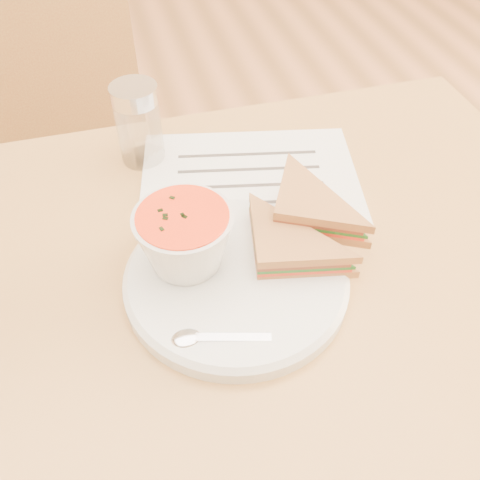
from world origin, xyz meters
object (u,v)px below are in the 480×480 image
object	(u,v)px
chair_far	(97,224)
soup_bowl	(185,241)
dining_table	(220,429)
plate	(236,280)
condiment_shaker	(139,124)

from	to	relation	value
chair_far	soup_bowl	size ratio (longest dim) A/B	8.07
dining_table	soup_bowl	size ratio (longest dim) A/B	9.23
dining_table	plate	size ratio (longest dim) A/B	3.95
plate	soup_bowl	xyz separation A→B (m)	(-0.05, 0.03, 0.05)
chair_far	soup_bowl	world-z (taller)	chair_far
chair_far	soup_bowl	distance (m)	0.60
condiment_shaker	soup_bowl	bearing A→B (deg)	-85.75
chair_far	condiment_shaker	bearing A→B (deg)	101.43
plate	soup_bowl	world-z (taller)	soup_bowl
dining_table	chair_far	bearing A→B (deg)	106.99
soup_bowl	condiment_shaker	bearing A→B (deg)	94.25
plate	soup_bowl	size ratio (longest dim) A/B	2.34
plate	condiment_shaker	size ratio (longest dim) A/B	2.20
chair_far	soup_bowl	xyz separation A→B (m)	(0.13, -0.45, 0.37)
chair_far	soup_bowl	bearing A→B (deg)	90.78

